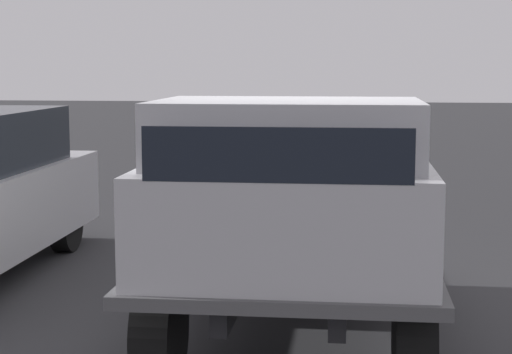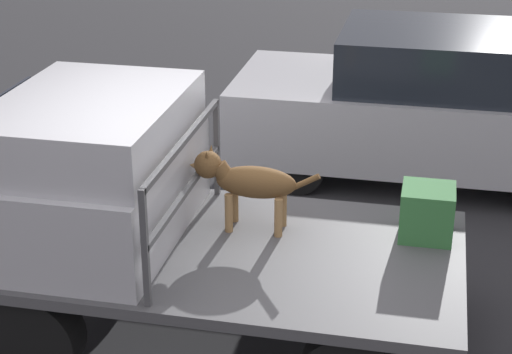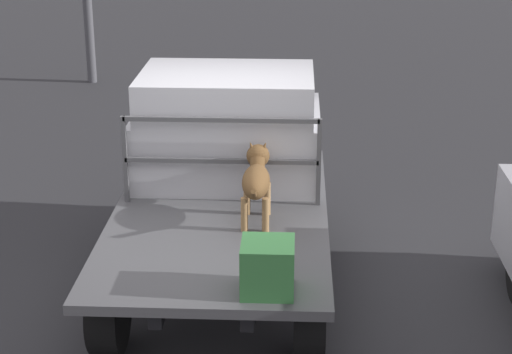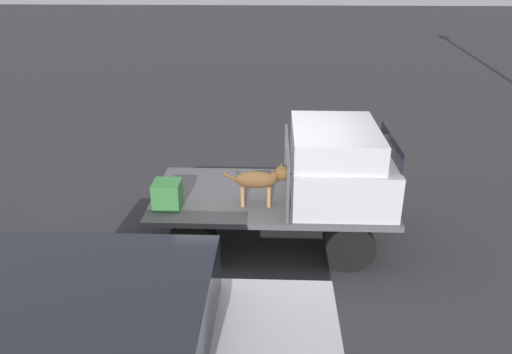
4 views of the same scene
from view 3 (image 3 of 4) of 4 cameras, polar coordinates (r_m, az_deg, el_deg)
The scene contains 6 objects.
ground_plane at distance 7.89m, azimuth -2.34°, elevation -7.36°, with size 80.00×80.00×0.00m, color #2D2D30.
flatbed_truck at distance 7.66m, azimuth -2.39°, elevation -3.74°, with size 3.50×1.90×0.75m.
truck_cab at distance 8.31m, azimuth -1.88°, elevation 3.39°, with size 1.42×1.78×1.05m.
truck_headboard at distance 7.59m, azimuth -2.33°, elevation 2.01°, with size 0.04×1.78×0.80m.
dog at distance 7.29m, azimuth 0.03°, elevation -0.03°, with size 0.98×0.24×0.62m.
cargo_crate at distance 6.14m, azimuth 0.78°, elevation -6.03°, with size 0.38×0.38×0.38m.
Camera 3 is at (-6.96, -0.66, 3.66)m, focal length 60.00 mm.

